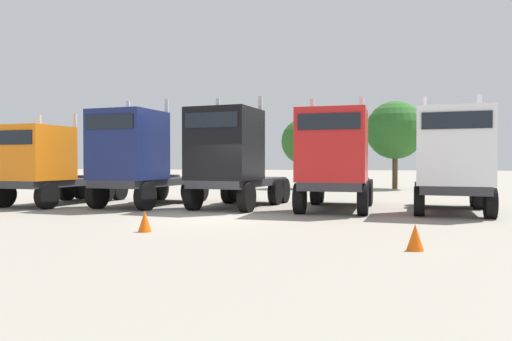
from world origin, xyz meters
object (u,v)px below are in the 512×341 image
at_px(semi_truck_red, 334,159).
at_px(traffic_cone_mid, 415,237).
at_px(semi_truck_orange, 46,164).
at_px(traffic_cone_near, 145,221).
at_px(semi_truck_white, 452,159).
at_px(semi_truck_navy, 137,158).
at_px(semi_truck_black, 231,157).

relative_size(semi_truck_red, traffic_cone_mid, 11.26).
bearing_deg(semi_truck_orange, traffic_cone_near, 56.32).
xyz_separation_m(semi_truck_red, semi_truck_white, (4.12, 0.06, -0.01)).
relative_size(semi_truck_orange, traffic_cone_mid, 11.18).
xyz_separation_m(semi_truck_orange, traffic_cone_near, (7.63, -5.96, -1.46)).
distance_m(semi_truck_red, semi_truck_white, 4.12).
bearing_deg(semi_truck_navy, semi_truck_black, 99.41).
height_order(semi_truck_black, traffic_cone_near, semi_truck_black).
bearing_deg(traffic_cone_near, semi_truck_white, 37.75).
bearing_deg(semi_truck_black, semi_truck_white, 96.62).
height_order(semi_truck_navy, semi_truck_white, semi_truck_navy).
xyz_separation_m(traffic_cone_near, traffic_cone_mid, (6.71, -1.07, -0.00)).
bearing_deg(traffic_cone_mid, semi_truck_white, 76.67).
relative_size(semi_truck_white, traffic_cone_mid, 10.44).
distance_m(semi_truck_orange, semi_truck_white, 16.18).
bearing_deg(semi_truck_white, semi_truck_black, -85.34).
xyz_separation_m(semi_truck_navy, semi_truck_black, (3.94, 0.27, 0.02)).
height_order(semi_truck_navy, semi_truck_black, semi_truck_black).
xyz_separation_m(semi_truck_orange, semi_truck_navy, (4.03, 0.37, 0.29)).
bearing_deg(traffic_cone_near, traffic_cone_mid, -9.08).
bearing_deg(semi_truck_black, semi_truck_red, 95.81).
xyz_separation_m(semi_truck_navy, traffic_cone_near, (3.60, -6.33, -1.75)).
distance_m(semi_truck_black, semi_truck_white, 8.20).
bearing_deg(semi_truck_white, traffic_cone_near, -47.62).
xyz_separation_m(semi_truck_black, traffic_cone_mid, (6.38, -7.68, -1.77)).
height_order(semi_truck_navy, semi_truck_red, semi_truck_navy).
bearing_deg(semi_truck_white, semi_truck_red, -84.54).
distance_m(semi_truck_navy, semi_truck_red, 8.02).
bearing_deg(traffic_cone_near, semi_truck_orange, 141.99).
bearing_deg(semi_truck_red, traffic_cone_near, -32.55).
xyz_separation_m(semi_truck_black, semi_truck_red, (4.07, -0.06, -0.09)).
relative_size(semi_truck_black, traffic_cone_near, 10.58).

